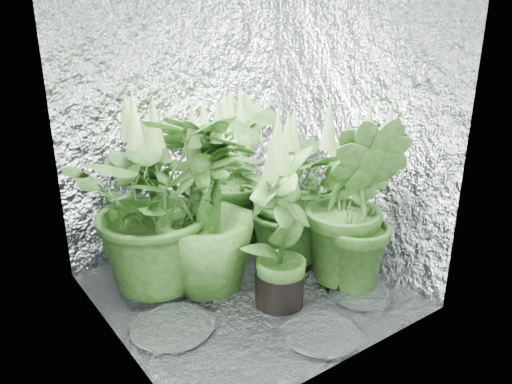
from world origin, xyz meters
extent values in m
plane|color=silver|center=(0.00, 0.00, 0.00)|extent=(1.60, 1.60, 0.00)
cube|color=silver|center=(0.00, 0.80, 1.00)|extent=(1.60, 0.02, 2.00)
cube|color=silver|center=(0.00, -0.80, 1.00)|extent=(1.60, 0.02, 2.00)
cube|color=silver|center=(-0.80, 0.00, 1.00)|extent=(0.02, 1.60, 2.00)
cube|color=silver|center=(0.80, 0.00, 1.00)|extent=(0.02, 1.60, 2.00)
cylinder|color=black|center=(-0.38, 0.33, 0.14)|extent=(0.32, 0.32, 0.28)
cylinder|color=#432818|center=(-0.38, 0.33, 0.27)|extent=(0.29, 0.29, 0.03)
imported|color=#183B0C|center=(-0.38, 0.33, 0.57)|extent=(1.22, 1.22, 1.08)
cone|color=olive|center=(-0.38, 0.33, 1.04)|extent=(0.10, 0.10, 0.28)
cylinder|color=black|center=(-0.29, 0.63, 0.11)|extent=(0.25, 0.25, 0.22)
cylinder|color=#432818|center=(-0.29, 0.63, 0.21)|extent=(0.23, 0.23, 0.03)
imported|color=#183B0C|center=(-0.29, 0.63, 0.44)|extent=(0.61, 0.61, 0.83)
cone|color=olive|center=(-0.29, 0.63, 0.81)|extent=(0.08, 0.08, 0.22)
cylinder|color=black|center=(0.31, 0.61, 0.13)|extent=(0.29, 0.29, 0.26)
cylinder|color=#432818|center=(0.31, 0.61, 0.24)|extent=(0.27, 0.27, 0.03)
imported|color=#183B0C|center=(0.31, 0.61, 0.53)|extent=(0.61, 0.61, 1.00)
cone|color=olive|center=(0.31, 0.61, 0.97)|extent=(0.09, 0.09, 0.26)
cylinder|color=black|center=(-0.18, 0.16, 0.12)|extent=(0.28, 0.28, 0.25)
cylinder|color=#432818|center=(-0.18, 0.16, 0.23)|extent=(0.25, 0.25, 0.03)
imported|color=#183B0C|center=(-0.18, 0.16, 0.56)|extent=(0.83, 0.83, 1.06)
cone|color=olive|center=(-0.18, 0.16, 1.03)|extent=(0.09, 0.09, 0.25)
cylinder|color=black|center=(0.45, 0.13, 0.13)|extent=(0.30, 0.30, 0.27)
cylinder|color=#432818|center=(0.45, 0.13, 0.25)|extent=(0.28, 0.28, 0.03)
imported|color=#183B0C|center=(0.45, 0.13, 0.50)|extent=(0.87, 0.87, 0.94)
cone|color=olive|center=(0.45, 0.13, 0.91)|extent=(0.10, 0.10, 0.27)
cylinder|color=black|center=(0.07, -0.22, 0.12)|extent=(0.27, 0.27, 0.25)
cylinder|color=#432818|center=(0.07, -0.22, 0.23)|extent=(0.25, 0.25, 0.03)
imported|color=#183B0C|center=(0.07, -0.22, 0.48)|extent=(0.66, 0.66, 0.91)
cone|color=olive|center=(0.07, -0.22, 0.88)|extent=(0.09, 0.09, 0.25)
cylinder|color=black|center=(0.54, -0.32, 0.14)|extent=(0.31, 0.31, 0.28)
cylinder|color=#432818|center=(0.54, -0.32, 0.26)|extent=(0.29, 0.29, 0.03)
imported|color=#183B0C|center=(0.54, -0.32, 0.55)|extent=(0.79, 0.79, 1.04)
cone|color=olive|center=(0.54, -0.32, 1.01)|extent=(0.10, 0.10, 0.28)
cylinder|color=black|center=(0.64, 0.62, 0.04)|extent=(0.13, 0.13, 0.08)
cylinder|color=black|center=(0.64, 0.62, 0.19)|extent=(0.11, 0.11, 0.09)
cylinder|color=#4C4C51|center=(0.58, 0.62, 0.19)|extent=(0.05, 0.28, 0.28)
torus|color=#4C4C51|center=(0.58, 0.62, 0.19)|extent=(0.05, 0.29, 0.30)
cube|color=white|center=(0.61, -0.35, 0.30)|extent=(0.05, 0.05, 0.07)
camera|label=1|loc=(-1.48, -2.16, 1.59)|focal=35.00mm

